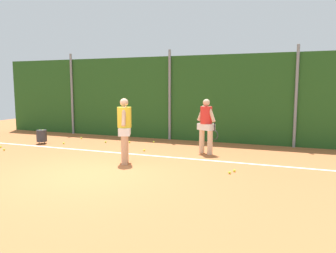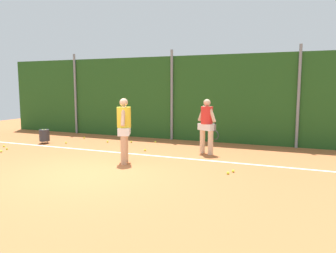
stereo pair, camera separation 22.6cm
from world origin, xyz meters
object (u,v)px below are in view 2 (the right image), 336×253
at_px(tennis_ball_10, 108,142).
at_px(tennis_ball_11, 4,146).
at_px(ball_hopper, 44,135).
at_px(tennis_ball_6, 7,149).
at_px(tennis_ball_7, 145,150).
at_px(tennis_ball_4, 84,138).
at_px(tennis_ball_2, 233,171).
at_px(player_midcourt, 207,123).
at_px(tennis_ball_8, 228,173).
at_px(tennis_ball_5, 131,142).
at_px(player_foreground_near, 124,127).
at_px(tennis_ball_0, 156,142).
at_px(tennis_ball_9, 66,143).
at_px(tennis_ball_1, 1,151).

bearing_deg(tennis_ball_10, tennis_ball_11, -142.84).
bearing_deg(ball_hopper, tennis_ball_6, -99.07).
xyz_separation_m(ball_hopper, tennis_ball_7, (4.04, 0.09, -0.26)).
bearing_deg(ball_hopper, tennis_ball_7, 1.31).
bearing_deg(tennis_ball_4, tennis_ball_2, -23.82).
bearing_deg(ball_hopper, player_midcourt, 4.16).
bearing_deg(tennis_ball_7, tennis_ball_6, -160.11).
relative_size(tennis_ball_8, tennis_ball_10, 1.00).
relative_size(tennis_ball_2, tennis_ball_5, 1.00).
xyz_separation_m(player_foreground_near, tennis_ball_0, (-0.55, 3.22, -0.95)).
distance_m(tennis_ball_5, tennis_ball_11, 4.35).
bearing_deg(tennis_ball_8, tennis_ball_10, 152.33).
relative_size(player_foreground_near, ball_hopper, 3.41).
bearing_deg(tennis_ball_11, tennis_ball_9, 40.75).
xyz_separation_m(ball_hopper, tennis_ball_9, (0.80, 0.20, -0.26)).
relative_size(tennis_ball_1, tennis_ball_9, 1.00).
xyz_separation_m(tennis_ball_5, tennis_ball_10, (-0.82, -0.31, 0.00)).
bearing_deg(tennis_ball_1, tennis_ball_8, 1.36).
bearing_deg(tennis_ball_10, tennis_ball_6, -133.11).
relative_size(player_midcourt, tennis_ball_1, 25.47).
height_order(player_midcourt, tennis_ball_6, player_midcourt).
bearing_deg(tennis_ball_2, ball_hopper, 168.68).
bearing_deg(tennis_ball_10, tennis_ball_4, 161.96).
height_order(player_midcourt, tennis_ball_0, player_midcourt).
bearing_deg(tennis_ball_9, tennis_ball_11, -139.25).
bearing_deg(tennis_ball_8, tennis_ball_9, 163.55).
bearing_deg(tennis_ball_11, tennis_ball_2, -2.23).
height_order(player_foreground_near, tennis_ball_8, player_foreground_near).
height_order(tennis_ball_1, tennis_ball_9, same).
height_order(ball_hopper, tennis_ball_11, ball_hopper).
xyz_separation_m(tennis_ball_0, tennis_ball_9, (-2.89, -1.45, 0.00)).
bearing_deg(tennis_ball_4, tennis_ball_1, -102.36).
bearing_deg(tennis_ball_11, tennis_ball_1, -45.59).
height_order(ball_hopper, tennis_ball_7, ball_hopper).
distance_m(ball_hopper, tennis_ball_11, 1.37).
bearing_deg(tennis_ball_10, tennis_ball_2, -25.30).
bearing_deg(player_foreground_near, tennis_ball_9, 38.49).
relative_size(player_midcourt, tennis_ball_5, 25.47).
xyz_separation_m(tennis_ball_2, tennis_ball_6, (-7.41, -0.02, 0.00)).
distance_m(tennis_ball_8, tennis_ball_10, 5.70).
distance_m(tennis_ball_1, tennis_ball_10, 3.51).
bearing_deg(tennis_ball_2, player_foreground_near, -177.39).
bearing_deg(tennis_ball_9, tennis_ball_8, -16.45).
bearing_deg(tennis_ball_7, tennis_ball_11, -165.68).
relative_size(tennis_ball_4, tennis_ball_9, 1.00).
relative_size(tennis_ball_0, tennis_ball_8, 1.00).
xyz_separation_m(player_midcourt, tennis_ball_5, (-3.10, 0.86, -0.91)).
relative_size(tennis_ball_2, tennis_ball_4, 1.00).
relative_size(tennis_ball_5, tennis_ball_6, 1.00).
bearing_deg(tennis_ball_6, tennis_ball_10, 46.89).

